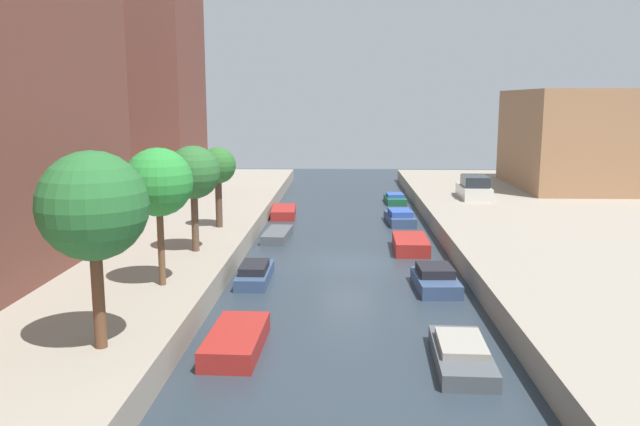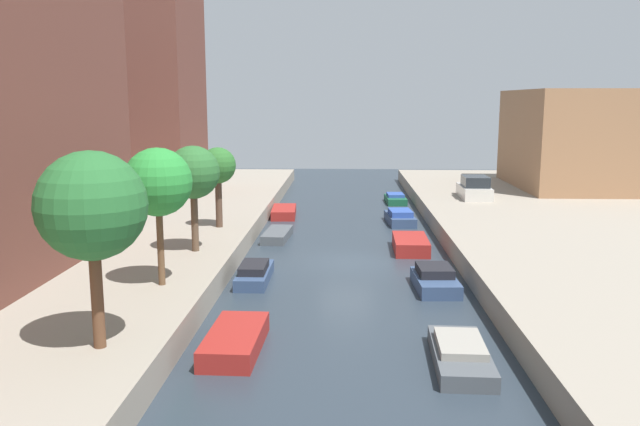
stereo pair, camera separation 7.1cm
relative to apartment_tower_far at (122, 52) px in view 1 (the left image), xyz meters
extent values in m
plane|color=#28333D|center=(16.00, -16.94, -10.94)|extent=(84.00, 84.00, 0.00)
cube|color=gray|center=(1.00, -16.94, -10.44)|extent=(20.00, 64.00, 1.00)
cube|color=brown|center=(0.00, 0.00, 0.00)|extent=(10.00, 8.63, 19.88)
cube|color=#9E704C|center=(34.00, 3.19, -6.27)|extent=(10.00, 12.37, 7.34)
cylinder|color=brown|center=(9.30, -30.32, -8.51)|extent=(0.33, 0.33, 2.86)
sphere|color=#26632D|center=(9.30, -30.32, -6.07)|extent=(2.88, 2.88, 2.88)
cylinder|color=brown|center=(9.30, -24.35, -8.50)|extent=(0.24, 0.24, 2.88)
sphere|color=#288734|center=(9.30, -24.35, -6.21)|extent=(2.42, 2.42, 2.42)
cylinder|color=brown|center=(9.30, -19.06, -8.60)|extent=(0.31, 0.31, 2.68)
sphere|color=#2A642D|center=(9.30, -19.06, -6.45)|extent=(2.31, 2.31, 2.31)
cylinder|color=#4E382A|center=(9.30, -13.60, -8.65)|extent=(0.35, 0.35, 2.59)
sphere|color=#2A6528|center=(9.30, -13.60, -6.70)|extent=(1.87, 1.87, 1.87)
cube|color=beige|center=(24.69, -2.73, -9.53)|extent=(1.93, 4.09, 0.81)
cube|color=#1E2328|center=(24.69, -3.03, -8.77)|extent=(1.67, 2.26, 0.70)
cube|color=maroon|center=(12.54, -27.95, -10.63)|extent=(1.68, 3.76, 0.63)
cube|color=#33476B|center=(12.08, -20.26, -10.69)|extent=(1.27, 3.61, 0.50)
cube|color=black|center=(12.08, -20.47, -10.28)|extent=(1.08, 1.99, 0.32)
cube|color=#4C5156|center=(12.17, -11.93, -10.70)|extent=(1.49, 3.61, 0.49)
cube|color=maroon|center=(11.88, -4.89, -10.64)|extent=(1.69, 3.72, 0.59)
cube|color=#4C5156|center=(19.25, -28.75, -10.70)|extent=(1.69, 3.94, 0.48)
cube|color=gray|center=(19.25, -28.65, -10.35)|extent=(1.39, 2.19, 0.23)
cube|color=#33476B|center=(19.56, -21.22, -10.67)|extent=(1.73, 3.24, 0.55)
cube|color=black|center=(19.56, -20.94, -10.21)|extent=(1.43, 1.81, 0.36)
cube|color=maroon|center=(19.24, -14.45, -10.60)|extent=(1.75, 3.53, 0.69)
cube|color=#33476B|center=(19.32, -7.01, -10.66)|extent=(1.78, 3.67, 0.56)
cube|color=#2D4C9E|center=(19.32, -7.28, -10.21)|extent=(1.44, 2.05, 0.34)
cube|color=#195638|center=(19.66, 1.07, -10.70)|extent=(1.53, 3.14, 0.48)
cube|color=#2D4C9E|center=(19.66, 1.18, -10.35)|extent=(1.26, 1.75, 0.22)
camera|label=1|loc=(15.79, -46.54, -3.38)|focal=36.14mm
camera|label=2|loc=(15.86, -46.54, -3.38)|focal=36.14mm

